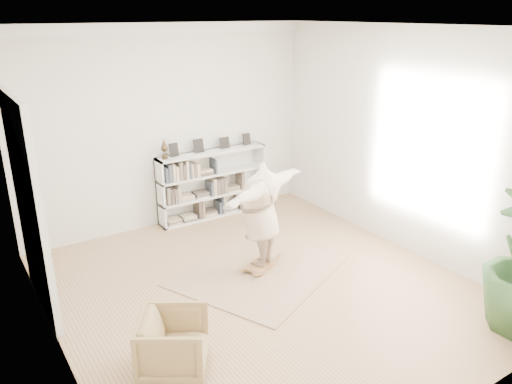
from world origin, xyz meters
TOP-DOWN VIEW (x-y plane):
  - floor at (0.00, 0.00)m, footprint 6.00×6.00m
  - room_shell at (0.00, 2.94)m, footprint 6.00×6.00m
  - doors at (-2.70, 1.30)m, footprint 0.09×1.78m
  - bookshelf at (0.74, 2.82)m, footprint 2.20×0.35m
  - armchair at (-1.77, -0.90)m, footprint 1.02×1.01m
  - rug at (0.31, 0.49)m, footprint 3.10×2.85m
  - rocker_board at (0.31, 0.49)m, footprint 0.63×0.52m
  - person at (0.31, 0.49)m, footprint 2.05×1.32m

SIDE VIEW (x-z plane):
  - floor at x=0.00m, z-range 0.00..0.00m
  - rug at x=0.31m, z-range 0.00..0.02m
  - rocker_board at x=0.31m, z-range 0.01..0.13m
  - armchair at x=-1.77m, z-range 0.00..0.68m
  - bookshelf at x=0.74m, z-range -0.18..1.46m
  - person at x=0.31m, z-range 0.14..1.77m
  - doors at x=-2.70m, z-range -0.06..2.86m
  - room_shell at x=0.00m, z-range 0.51..6.51m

